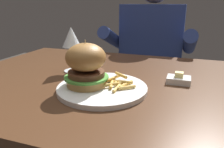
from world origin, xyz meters
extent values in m
cube|color=#472B19|center=(0.00, 0.00, 0.72)|extent=(1.15, 0.78, 0.04)
cylinder|color=#472B19|center=(-0.51, 0.33, 0.35)|extent=(0.06, 0.06, 0.70)
cylinder|color=white|center=(-0.02, -0.11, 0.75)|extent=(0.26, 0.26, 0.01)
cylinder|color=#B78447|center=(-0.07, -0.11, 0.77)|extent=(0.12, 0.12, 0.02)
cylinder|color=#4C9338|center=(-0.07, -0.11, 0.78)|extent=(0.13, 0.13, 0.01)
cylinder|color=brown|center=(-0.07, -0.11, 0.79)|extent=(0.11, 0.11, 0.02)
ellipsoid|color=#9C6A35|center=(-0.07, -0.11, 0.84)|extent=(0.12, 0.12, 0.08)
cylinder|color=#CCB78C|center=(-0.07, -0.11, 0.86)|extent=(0.00, 0.00, 0.05)
cylinder|color=#EABC5B|center=(0.03, -0.11, 0.76)|extent=(0.01, 0.07, 0.01)
cylinder|color=#EABC5B|center=(0.00, -0.07, 0.76)|extent=(0.06, 0.01, 0.01)
cylinder|color=#E0B251|center=(0.01, -0.10, 0.76)|extent=(0.05, 0.05, 0.01)
cylinder|color=#E0B251|center=(0.01, -0.07, 0.76)|extent=(0.04, 0.06, 0.01)
cylinder|color=gold|center=(0.00, -0.06, 0.77)|extent=(0.04, 0.07, 0.01)
cylinder|color=gold|center=(0.01, -0.10, 0.76)|extent=(0.02, 0.06, 0.01)
cylinder|color=gold|center=(0.05, -0.09, 0.76)|extent=(0.03, 0.06, 0.01)
cylinder|color=#EABC5B|center=(0.05, -0.11, 0.76)|extent=(0.05, 0.04, 0.01)
cylinder|color=gold|center=(0.02, -0.06, 0.78)|extent=(0.05, 0.04, 0.01)
cylinder|color=#E0B251|center=(0.04, -0.08, 0.76)|extent=(0.05, 0.01, 0.01)
cylinder|color=silver|center=(-0.19, 0.04, 0.74)|extent=(0.07, 0.07, 0.00)
cylinder|color=silver|center=(-0.19, 0.04, 0.79)|extent=(0.01, 0.01, 0.09)
cone|color=silver|center=(-0.19, 0.04, 0.87)|extent=(0.07, 0.07, 0.07)
cube|color=white|center=(0.19, 0.03, 0.75)|extent=(0.07, 0.06, 0.02)
cube|color=#F4E58C|center=(0.19, 0.03, 0.77)|extent=(0.03, 0.02, 0.02)
cube|color=#282833|center=(0.00, 0.67, 0.23)|extent=(0.30, 0.22, 0.46)
cube|color=navy|center=(0.00, 0.67, 0.72)|extent=(0.36, 0.20, 0.52)
cylinder|color=navy|center=(-0.22, 0.59, 0.78)|extent=(0.07, 0.34, 0.18)
cylinder|color=navy|center=(0.22, 0.59, 0.78)|extent=(0.07, 0.34, 0.18)
camera|label=1|loc=(0.20, -0.66, 0.98)|focal=35.00mm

